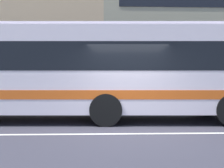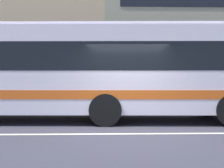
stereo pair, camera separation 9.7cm
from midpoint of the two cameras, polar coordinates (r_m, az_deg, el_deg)
The scene contains 3 objects.
ground_plane at distance 7.41m, azimuth 4.28°, elevation -10.21°, with size 160.00×160.00×0.00m, color #373540.
lane_centre_line at distance 7.41m, azimuth 4.28°, elevation -10.18°, with size 60.00×0.16×0.01m, color silver.
transit_bus at distance 9.65m, azimuth -4.89°, elevation 2.99°, with size 11.14×3.00×3.24m.
Camera 2 is at (-0.71, -7.23, 1.41)m, focal length 44.39 mm.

